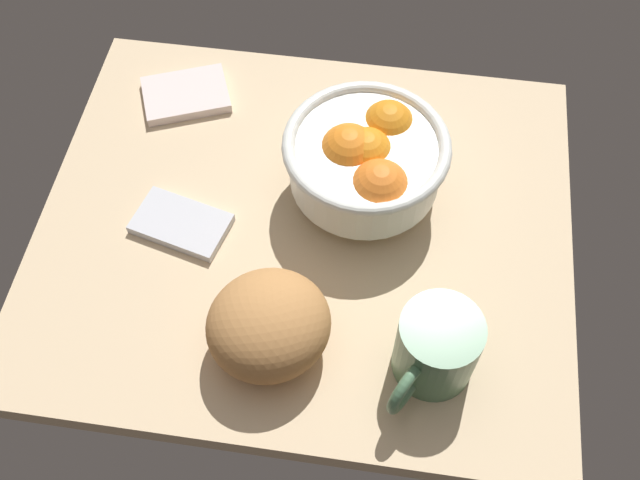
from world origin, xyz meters
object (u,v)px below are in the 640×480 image
object	(u,v)px
napkin_spare	(186,95)
fruit_bowl	(367,159)
napkin_folded	(181,224)
mug	(435,349)
bread_loaf	(269,325)

from	to	relation	value
napkin_spare	fruit_bowl	bearing A→B (deg)	-25.05
napkin_folded	fruit_bowl	bearing A→B (deg)	21.63
fruit_bowl	napkin_spare	bearing A→B (deg)	154.95
fruit_bowl	napkin_folded	distance (cm)	24.09
fruit_bowl	mug	world-z (taller)	fruit_bowl
fruit_bowl	mug	size ratio (longest dim) A/B	1.61
bread_loaf	fruit_bowl	bearing A→B (deg)	70.54
bread_loaf	mug	world-z (taller)	bread_loaf
bread_loaf	napkin_spare	world-z (taller)	bread_loaf
napkin_spare	mug	world-z (taller)	mug
napkin_folded	bread_loaf	bearing A→B (deg)	-45.40
fruit_bowl	mug	xyz separation A→B (cm)	(9.84, -22.72, -1.77)
bread_loaf	mug	distance (cm)	17.82
fruit_bowl	napkin_spare	distance (cm)	29.51
bread_loaf	napkin_spare	bearing A→B (deg)	117.67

